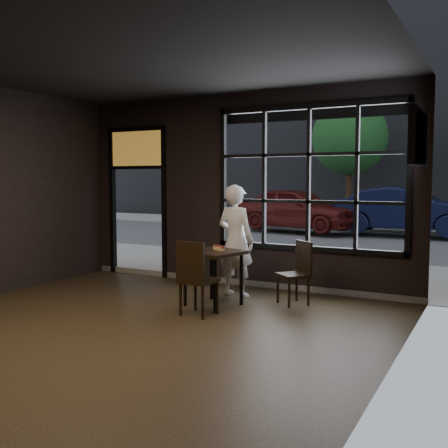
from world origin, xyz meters
The scene contains 17 objects.
floor centered at (0.00, 0.00, -0.01)m, with size 6.00×7.00×0.02m, color black.
ceiling centered at (0.00, 0.00, 3.21)m, with size 6.00×7.00×0.02m, color black.
wall_right centered at (3.00, 0.00, 1.60)m, with size 0.04×7.00×3.20m, color black.
window_frame centered at (1.20, 3.50, 1.80)m, with size 3.06×0.12×2.28m, color black.
stained_transom centered at (-2.10, 3.50, 2.35)m, with size 1.20×0.06×0.70m, color orange.
street_asphalt centered at (0.00, 24.00, -0.02)m, with size 60.00×41.00×0.04m, color #545456.
building_across centered at (0.00, 23.00, 7.50)m, with size 28.00×12.00×15.00m, color #5B5956.
cafe_table centered at (0.31, 2.04, 0.39)m, with size 0.73×0.73×0.79m, color black.
chair_near centered at (0.40, 1.50, 0.49)m, with size 0.43×0.43×0.99m, color black.
chair_window centered at (1.28, 2.64, 0.45)m, with size 0.39×0.39×0.90m, color black.
man centered at (0.32, 2.73, 0.85)m, with size 0.62×0.41×1.70m, color white.
hotdog centered at (0.35, 2.14, 0.81)m, with size 0.20×0.08×0.06m, color tan, non-canonical shape.
cup centered at (0.18, 1.87, 0.83)m, with size 0.12×0.12×0.10m, color silver.
tv centered at (2.93, 2.60, 2.30)m, with size 0.13×1.18×0.69m, color black.
navy_car centered at (1.28, 12.56, 0.82)m, with size 1.52×4.36×1.44m, color black.
maroon_car centered at (-2.15, 12.17, 0.81)m, with size 1.67×4.16×1.42m, color #571513.
tree_left centered at (-1.12, 14.84, 3.29)m, with size 2.74×2.74×4.67m.
Camera 1 is at (3.87, -4.33, 1.78)m, focal length 42.00 mm.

